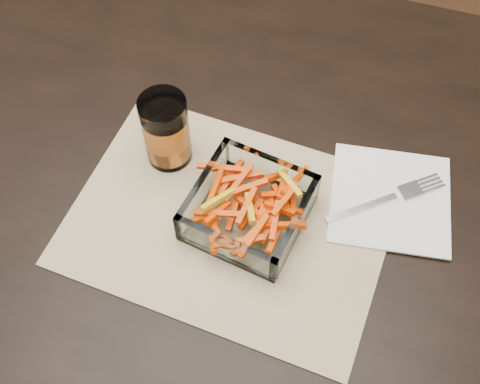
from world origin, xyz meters
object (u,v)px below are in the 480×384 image
glass_bowl (249,210)px  fork (389,198)px  tumbler (166,132)px  dining_table (184,179)px

glass_bowl → fork: bearing=26.1°
tumbler → dining_table: bearing=61.1°
dining_table → tumbler: (-0.01, -0.02, 0.15)m
dining_table → glass_bowl: glass_bowl is taller
dining_table → glass_bowl: bearing=-32.0°
glass_bowl → fork: size_ratio=1.10×
glass_bowl → tumbler: (-0.15, 0.07, 0.03)m
dining_table → fork: 0.34m
tumbler → fork: bearing=3.5°
dining_table → tumbler: tumbler is taller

